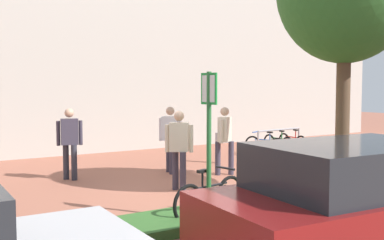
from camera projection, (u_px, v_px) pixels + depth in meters
name	position (u px, v px, depth m)	size (l,w,h in m)	color
ground_plane	(205.00, 194.00, 9.76)	(60.00, 60.00, 0.00)	#9E5B47
building_facade	(80.00, 4.00, 15.76)	(28.00, 1.20, 10.00)	#B2ADA3
planter_strip	(221.00, 213.00, 7.96)	(7.00, 1.10, 0.16)	#336028
parking_sign_post	(209.00, 124.00, 7.72)	(0.08, 0.36, 2.48)	#2D7238
bike_at_sign	(210.00, 198.00, 7.95)	(1.66, 0.49, 0.86)	black
bike_rack_cluster	(279.00, 143.00, 15.70)	(2.10, 1.65, 0.83)	#99999E
bollard_steel	(218.00, 148.00, 13.72)	(0.16, 0.16, 0.90)	#ADADB2
person_shirt_blue	(179.00, 145.00, 10.01)	(0.50, 0.43, 1.72)	#383342
person_casual_tan	(170.00, 135.00, 12.08)	(0.45, 0.47, 1.72)	#383342
person_shirt_white	(225.00, 136.00, 11.83)	(0.52, 0.43, 1.72)	#383342
person_suited_dark	(70.00, 139.00, 11.20)	(0.59, 0.34, 1.72)	#2D2D38
car_maroon_wagon	(362.00, 205.00, 5.85)	(4.42, 2.27, 1.54)	maroon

